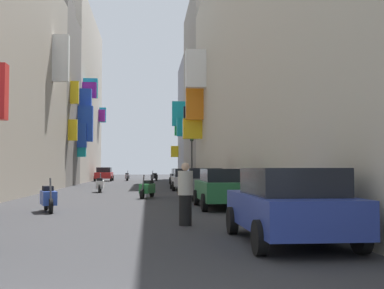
{
  "coord_description": "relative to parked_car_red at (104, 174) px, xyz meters",
  "views": [
    {
      "loc": [
        1.1,
        -3.21,
        1.46
      ],
      "look_at": [
        3.55,
        23.63,
        2.77
      ],
      "focal_mm": 44.92,
      "sensor_mm": 36.0,
      "label": 1
    }
  ],
  "objects": [
    {
      "name": "parked_car_blue",
      "position": [
        7.55,
        -44.32,
        -0.01
      ],
      "size": [
        1.93,
        3.96,
        1.46
      ],
      "color": "navy",
      "rests_on": "ground"
    },
    {
      "name": "pedestrian_crossing",
      "position": [
        5.76,
        -41.31,
        0.01
      ],
      "size": [
        0.52,
        0.52,
        1.59
      ],
      "color": "black",
      "rests_on": "ground"
    },
    {
      "name": "parked_car_green",
      "position": [
        7.6,
        -36.17,
        -0.02
      ],
      "size": [
        1.98,
        4.11,
        1.42
      ],
      "color": "#236638",
      "rests_on": "ground"
    },
    {
      "name": "scooter_white",
      "position": [
        1.97,
        -24.47,
        -0.32
      ],
      "size": [
        0.49,
        1.94,
        1.13
      ],
      "color": "silver",
      "rests_on": "ground"
    },
    {
      "name": "building_left_mid_c",
      "position": [
        -4.21,
        -11.42,
        6.22
      ],
      "size": [
        7.28,
        3.63,
        14.05
      ],
      "color": "slate",
      "rests_on": "ground"
    },
    {
      "name": "ground_plane",
      "position": [
        3.72,
        -20.27,
        -0.78
      ],
      "size": [
        140.0,
        140.0,
        0.0
      ],
      "primitive_type": "plane",
      "color": "#2D2D30"
    },
    {
      "name": "parked_car_red",
      "position": [
        0.0,
        0.0,
        0.0
      ],
      "size": [
        1.9,
        3.99,
        1.49
      ],
      "color": "#B21E1E",
      "rests_on": "ground"
    },
    {
      "name": "scooter_green",
      "position": [
        4.79,
        -30.24,
        -0.32
      ],
      "size": [
        0.79,
        1.91,
        1.13
      ],
      "color": "#287F3D",
      "rests_on": "ground"
    },
    {
      "name": "building_left_far",
      "position": [
        -4.27,
        0.06,
        8.36
      ],
      "size": [
        7.33,
        19.34,
        18.29
      ],
      "color": "#B2A899",
      "rests_on": "ground"
    },
    {
      "name": "building_right_mid_b",
      "position": [
        11.71,
        4.49,
        6.33
      ],
      "size": [
        6.97,
        10.48,
        14.22
      ],
      "color": "gray",
      "rests_on": "ground"
    },
    {
      "name": "parked_car_grey",
      "position": [
        7.37,
        -30.9,
        -0.01
      ],
      "size": [
        1.86,
        4.39,
        1.44
      ],
      "color": "slate",
      "rests_on": "ground"
    },
    {
      "name": "parked_car_black",
      "position": [
        7.65,
        -11.51,
        -0.04
      ],
      "size": [
        1.85,
        4.14,
        1.38
      ],
      "color": "black",
      "rests_on": "ground"
    },
    {
      "name": "building_left_mid_b",
      "position": [
        -4.27,
        -15.19,
        6.61
      ],
      "size": [
        6.67,
        3.89,
        14.79
      ],
      "color": "slate",
      "rests_on": "ground"
    },
    {
      "name": "scooter_blue",
      "position": [
        1.53,
        -37.14,
        -0.32
      ],
      "size": [
        0.75,
        1.79,
        1.13
      ],
      "color": "#2D4CAD",
      "rests_on": "ground"
    },
    {
      "name": "traffic_light_near_corner",
      "position": [
        8.29,
        -15.34,
        2.18
      ],
      "size": [
        0.26,
        0.34,
        4.35
      ],
      "color": "#2D2D2D",
      "rests_on": "ground"
    },
    {
      "name": "parked_car_silver",
      "position": [
        7.32,
        -21.9,
        -0.05
      ],
      "size": [
        1.99,
        4.2,
        1.37
      ],
      "color": "#B7B7BC",
      "rests_on": "ground"
    },
    {
      "name": "scooter_black",
      "position": [
        5.51,
        0.99,
        -0.32
      ],
      "size": [
        0.79,
        1.91,
        1.13
      ],
      "color": "black",
      "rests_on": "ground"
    },
    {
      "name": "building_right_mid_a",
      "position": [
        11.71,
        -7.54,
        8.01
      ],
      "size": [
        7.39,
        13.59,
        17.59
      ],
      "color": "gray",
      "rests_on": "ground"
    },
    {
      "name": "building_right_near",
      "position": [
        11.72,
        -32.28,
        6.17
      ],
      "size": [
        7.39,
        35.93,
        13.9
      ],
      "color": "#BCB29E",
      "rests_on": "ground"
    },
    {
      "name": "scooter_silver",
      "position": [
        2.48,
        0.83,
        -0.32
      ],
      "size": [
        0.59,
        1.87,
        1.13
      ],
      "color": "#ADADB2",
      "rests_on": "ground"
    }
  ]
}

